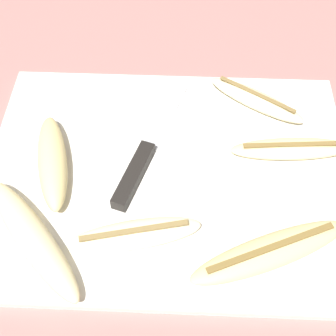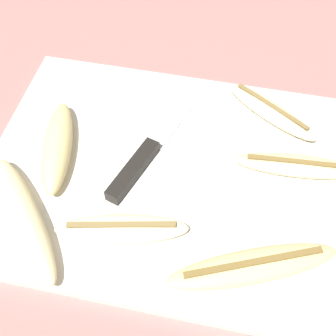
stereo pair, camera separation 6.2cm
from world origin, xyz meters
TOP-DOWN VIEW (x-y plane):
  - ground_plane at (0.00, 0.00)m, footprint 4.00×4.00m
  - cutting_board at (0.00, 0.00)m, footprint 0.49×0.38m
  - knife at (-0.04, 0.01)m, footprint 0.10×0.24m
  - banana_golden_short at (-0.15, -0.00)m, footprint 0.08×0.16m
  - banana_ripe_center at (0.17, 0.04)m, footprint 0.17×0.05m
  - banana_spotted_left at (0.13, -0.12)m, footprint 0.21×0.12m
  - banana_soft_right at (-0.16, -0.11)m, footprint 0.16×0.18m
  - banana_pale_long at (-0.04, -0.10)m, footprint 0.17×0.08m
  - banana_cream_curved at (0.13, 0.13)m, footprint 0.15×0.11m

SIDE VIEW (x-z plane):
  - ground_plane at x=0.00m, z-range 0.00..0.00m
  - cutting_board at x=0.00m, z-range 0.00..0.01m
  - knife at x=-0.04m, z-range 0.01..0.03m
  - banana_ripe_center at x=0.17m, z-range 0.01..0.03m
  - banana_pale_long at x=-0.04m, z-range 0.01..0.03m
  - banana_spotted_left at x=0.13m, z-range 0.01..0.03m
  - banana_cream_curved at x=0.13m, z-range 0.01..0.03m
  - banana_soft_right at x=-0.16m, z-range 0.01..0.04m
  - banana_golden_short at x=-0.15m, z-range 0.01..0.04m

